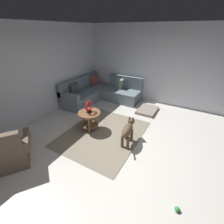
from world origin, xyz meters
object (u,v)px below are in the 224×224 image
at_px(side_table, 90,116).
at_px(dog_toy_ball, 177,209).
at_px(torus_sculpture, 89,107).
at_px(dog, 128,130).
at_px(dog_bed_mat, 147,110).
at_px(armchair, 10,153).
at_px(sectional_couch, 100,93).

bearing_deg(side_table, dog_toy_ball, -114.46).
bearing_deg(torus_sculpture, dog_toy_ball, -114.46).
xyz_separation_m(dog, dog_toy_ball, (-1.12, -1.35, -0.34)).
height_order(torus_sculpture, dog_bed_mat, torus_sculpture).
relative_size(armchair, dog_toy_ball, 12.01).
distance_m(torus_sculpture, dog_bed_mat, 2.21).
height_order(sectional_couch, armchair, same).
bearing_deg(dog_bed_mat, torus_sculpture, 150.32).
distance_m(side_table, dog_toy_ball, 2.77).
distance_m(torus_sculpture, dog, 1.19).
bearing_deg(side_table, dog_bed_mat, -29.68).
bearing_deg(dog_bed_mat, side_table, 150.32).
distance_m(dog_bed_mat, dog_toy_ball, 3.31).
xyz_separation_m(sectional_couch, dog_bed_mat, (-0.01, -1.93, -0.25)).
distance_m(armchair, dog_toy_ball, 3.20).
bearing_deg(dog_toy_ball, dog_bed_mat, 26.10).
bearing_deg(dog, dog_bed_mat, 85.90).
bearing_deg(sectional_couch, torus_sculpture, -154.28).
bearing_deg(sectional_couch, armchair, -175.69).
bearing_deg(sectional_couch, dog, -132.52).
distance_m(armchair, side_table, 1.93).
bearing_deg(dog_toy_ball, sectional_couch, 48.65).
bearing_deg(torus_sculpture, dog_bed_mat, -29.68).
height_order(dog_bed_mat, dog, dog).
height_order(sectional_couch, side_table, sectional_couch).
bearing_deg(dog_toy_ball, dog, 50.49).
xyz_separation_m(armchair, dog_toy_ball, (0.69, -3.11, -0.28)).
relative_size(armchair, dog_bed_mat, 1.25).
xyz_separation_m(dog_bed_mat, dog_toy_ball, (-2.97, -1.46, -0.00)).
xyz_separation_m(sectional_couch, dog_toy_ball, (-2.98, -3.39, -0.25)).
xyz_separation_m(side_table, torus_sculpture, (-0.00, -0.00, 0.29)).
bearing_deg(dog_toy_ball, torus_sculpture, 65.54).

